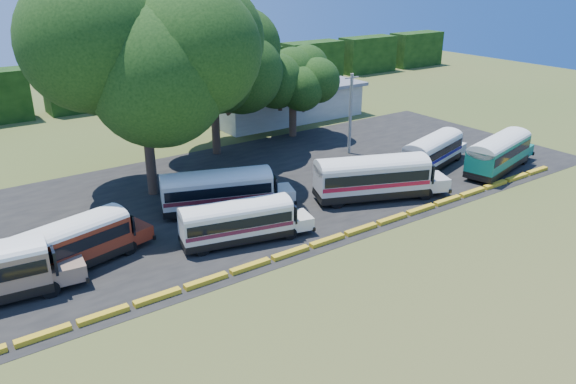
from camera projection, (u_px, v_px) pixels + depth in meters
ground at (319, 255)px, 35.82m from camera, size 160.00×160.00×0.00m
asphalt_strip at (237, 193)px, 45.47m from camera, size 64.00×24.00×0.02m
curb at (309, 247)px, 36.52m from camera, size 53.70×0.45×0.30m
terminal_building at (284, 101)px, 67.44m from camera, size 19.00×9.00×4.00m
treeline_backdrop at (87, 86)px, 71.17m from camera, size 130.00×4.00×6.00m
bus_red at (67, 243)px, 33.32m from camera, size 9.95×4.66×3.18m
bus_cream_west at (239, 219)px, 36.85m from camera, size 9.22×4.15×2.94m
bus_cream_east at (219, 189)px, 41.45m from camera, size 10.15×5.58×3.26m
bus_white_red at (374, 175)px, 43.68m from camera, size 10.94×6.44×3.53m
bus_white_blue at (434, 150)px, 50.67m from camera, size 9.57×4.78×3.06m
bus_teal at (500, 151)px, 49.63m from camera, size 10.47×4.80×3.34m
tree_west at (139, 47)px, 41.17m from camera, size 13.08×13.08×16.43m
tree_center at (212, 59)px, 51.86m from camera, size 10.26×10.26×12.96m
tree_east at (293, 74)px, 58.46m from camera, size 7.29×7.29×9.46m
utility_pole at (350, 113)px, 53.79m from camera, size 1.60×0.30×7.83m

